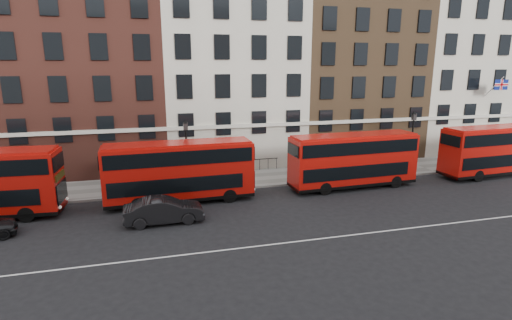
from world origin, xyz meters
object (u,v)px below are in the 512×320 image
object	(u,v)px
bus_c	(353,159)
bus_b	(179,170)
traffic_light	(500,142)
bus_d	(497,149)
car_front	(164,210)

from	to	relation	value
bus_c	bus_b	bearing A→B (deg)	177.70
traffic_light	bus_d	bearing A→B (deg)	-139.13
bus_d	bus_b	bearing A→B (deg)	176.66
bus_b	bus_d	size ratio (longest dim) A/B	0.98
car_front	bus_c	bearing A→B (deg)	-77.38
bus_c	bus_d	bearing A→B (deg)	-2.30
bus_c	bus_d	xyz separation A→B (m)	(13.67, -0.00, 0.05)
traffic_light	car_front	bearing A→B (deg)	-169.45
bus_d	car_front	bearing A→B (deg)	-176.14
bus_b	bus_c	bearing A→B (deg)	-1.65
bus_b	bus_d	xyz separation A→B (m)	(26.96, -0.00, 0.03)
bus_b	car_front	xyz separation A→B (m)	(-1.24, -3.56, -1.51)
bus_b	traffic_light	distance (m)	29.53
bus_b	car_front	size ratio (longest dim) A/B	2.14
car_front	traffic_light	size ratio (longest dim) A/B	1.46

